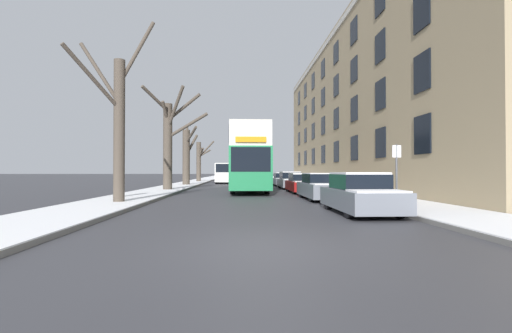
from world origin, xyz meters
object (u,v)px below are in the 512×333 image
object	(u,v)px
pedestrian_left_sidewalk	(120,180)
parked_car_1	(321,187)
bare_tree_left_2	(187,155)
bare_tree_left_3	(199,160)
bare_tree_left_1	(169,140)
parked_car_3	(290,181)
double_decker_bus	(248,157)
bare_tree_left_0	(118,122)
oncoming_van	(225,173)
parked_car_0	(360,194)
parked_car_4	(283,180)
parked_car_2	(302,184)
street_sign_post	(397,173)

from	to	relation	value
pedestrian_left_sidewalk	parked_car_1	bearing A→B (deg)	-27.87
bare_tree_left_2	bare_tree_left_3	size ratio (longest dim) A/B	1.15
bare_tree_left_1	parked_car_3	size ratio (longest dim) A/B	1.65
double_decker_bus	bare_tree_left_0	bearing A→B (deg)	-120.12
bare_tree_left_1	oncoming_van	bearing A→B (deg)	78.23
double_decker_bus	parked_car_0	distance (m)	14.23
parked_car_3	bare_tree_left_2	bearing A→B (deg)	150.79
bare_tree_left_3	parked_car_1	world-z (taller)	bare_tree_left_3
parked_car_4	parked_car_0	bearing A→B (deg)	-90.00
double_decker_bus	oncoming_van	world-z (taller)	double_decker_bus
bare_tree_left_3	double_decker_bus	bearing A→B (deg)	-72.84
oncoming_van	bare_tree_left_2	bearing A→B (deg)	-116.29
parked_car_2	parked_car_3	bearing A→B (deg)	90.00
parked_car_0	oncoming_van	distance (m)	29.75
bare_tree_left_0	oncoming_van	bearing A→B (deg)	82.12
parked_car_4	double_decker_bus	bearing A→B (deg)	-113.40
bare_tree_left_0	pedestrian_left_sidewalk	xyz separation A→B (m)	(-0.84, 2.79, -2.65)
parked_car_0	oncoming_van	size ratio (longest dim) A/B	0.80
parked_car_3	oncoming_van	xyz separation A→B (m)	(-6.03, 12.34, 0.63)
bare_tree_left_1	parked_car_2	xyz separation A→B (m)	(9.37, -1.74, -3.12)
parked_car_4	oncoming_van	xyz separation A→B (m)	(-6.03, 7.13, 0.67)
oncoming_van	street_sign_post	xyz separation A→B (m)	(7.41, -29.03, 0.12)
oncoming_van	pedestrian_left_sidewalk	world-z (taller)	oncoming_van
bare_tree_left_1	bare_tree_left_0	bearing A→B (deg)	-91.37
bare_tree_left_0	parked_car_0	bearing A→B (deg)	-19.02
bare_tree_left_0	street_sign_post	size ratio (longest dim) A/B	3.42
bare_tree_left_2	street_sign_post	distance (m)	24.61
bare_tree_left_1	parked_car_3	xyz separation A→B (m)	(9.37, 3.69, -3.09)
bare_tree_left_0	parked_car_3	world-z (taller)	bare_tree_left_0
parked_car_3	parked_car_4	distance (m)	5.21
bare_tree_left_3	parked_car_4	world-z (taller)	bare_tree_left_3
parked_car_0	street_sign_post	distance (m)	1.56
parked_car_2	parked_car_0	bearing A→B (deg)	-90.00
bare_tree_left_3	bare_tree_left_1	bearing A→B (deg)	-89.68
bare_tree_left_0	parked_car_4	xyz separation A→B (m)	(9.61, 18.68, -3.03)
oncoming_van	parked_car_2	bearing A→B (deg)	-71.25
bare_tree_left_1	parked_car_1	distance (m)	12.28
street_sign_post	parked_car_1	bearing A→B (deg)	103.53
double_decker_bus	pedestrian_left_sidewalk	xyz separation A→B (m)	(-6.83, -7.53, -1.55)
bare_tree_left_2	parked_car_4	bearing A→B (deg)	-0.66
parked_car_3	oncoming_van	world-z (taller)	oncoming_van
parked_car_2	oncoming_van	world-z (taller)	oncoming_van
parked_car_1	bare_tree_left_0	bearing A→B (deg)	-165.49
bare_tree_left_0	double_decker_bus	xyz separation A→B (m)	(5.99, 10.32, -1.10)
bare_tree_left_0	bare_tree_left_1	distance (m)	9.79
parked_car_3	parked_car_4	size ratio (longest dim) A/B	1.15
bare_tree_left_2	parked_car_2	world-z (taller)	bare_tree_left_2
oncoming_van	parked_car_4	bearing A→B (deg)	-49.77
double_decker_bus	parked_car_4	world-z (taller)	double_decker_bus
double_decker_bus	parked_car_4	distance (m)	9.32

